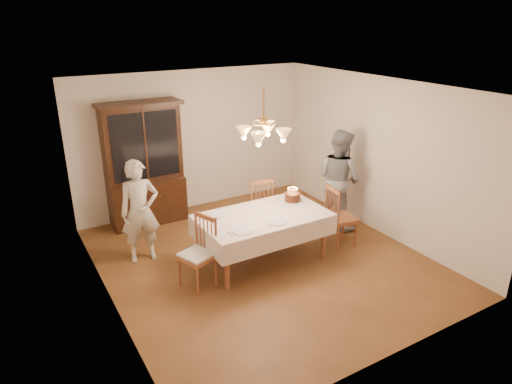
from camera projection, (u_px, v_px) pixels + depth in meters
ground at (263, 260)px, 6.97m from camera, size 5.00×5.00×0.00m
room_shell at (263, 161)px, 6.39m from camera, size 5.00×5.00×5.00m
dining_table at (263, 219)px, 6.72m from camera, size 1.90×1.10×0.76m
china_hutch at (144, 166)px, 7.91m from camera, size 1.38×0.54×2.16m
chair_far_side at (258, 208)px, 7.73m from camera, size 0.49×0.47×1.00m
chair_left_end at (197, 256)px, 6.17m from camera, size 0.54×0.56×1.00m
chair_right_end at (341, 219)px, 7.32m from camera, size 0.48×0.50×1.00m
elderly_woman at (140, 211)px, 6.74m from camera, size 0.62×0.44×1.57m
adult_in_grey at (339, 179)px, 7.83m from camera, size 0.78×0.93×1.73m
birthday_cake at (292, 197)px, 7.14m from camera, size 0.30×0.30×0.23m
place_setting_near_left at (243, 231)px, 6.18m from camera, size 0.42×0.27×0.02m
place_setting_near_right at (278, 222)px, 6.44m from camera, size 0.39×0.24×0.02m
place_setting_far_left at (218, 214)px, 6.69m from camera, size 0.42×0.27×0.02m
chandelier at (263, 134)px, 6.25m from camera, size 0.62×0.62×0.73m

